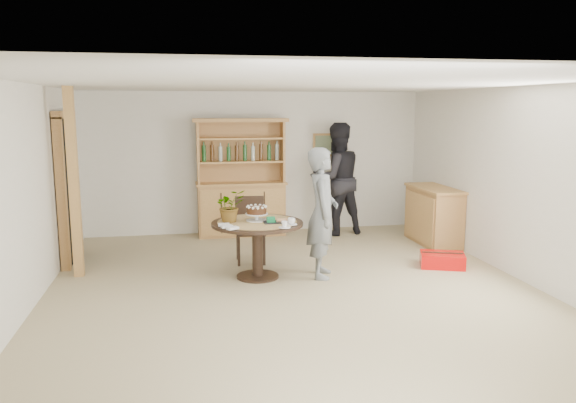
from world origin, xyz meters
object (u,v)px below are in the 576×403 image
(dining_chair, at_px, (250,225))
(hutch, at_px, (241,196))
(teen_boy, at_px, (322,213))
(adult_person, at_px, (336,179))
(red_suitcase, at_px, (442,260))
(sideboard, at_px, (434,215))
(dining_table, at_px, (257,233))

(dining_chair, bearing_deg, hutch, 91.40)
(hutch, bearing_deg, teen_boy, -73.47)
(adult_person, bearing_deg, red_suitcase, 99.90)
(hutch, height_order, adult_person, hutch)
(teen_boy, bearing_deg, adult_person, -5.70)
(red_suitcase, bearing_deg, teen_boy, -156.60)
(adult_person, bearing_deg, sideboard, 132.56)
(dining_chair, height_order, red_suitcase, dining_chair)
(hutch, relative_size, teen_boy, 1.19)
(sideboard, xyz_separation_m, dining_chair, (-3.10, -0.49, 0.06))
(sideboard, bearing_deg, dining_table, -156.99)
(hutch, relative_size, red_suitcase, 2.91)
(hutch, distance_m, dining_chair, 1.74)
(dining_table, bearing_deg, dining_chair, 89.69)
(dining_chair, bearing_deg, adult_person, 44.23)
(hutch, xyz_separation_m, adult_person, (1.66, -0.24, 0.29))
(hutch, distance_m, sideboard, 3.29)
(adult_person, xyz_separation_m, red_suitcase, (0.91, -2.32, -0.88))
(hutch, height_order, teen_boy, hutch)
(dining_chair, distance_m, teen_boy, 1.30)
(dining_table, relative_size, teen_boy, 0.70)
(dining_table, xyz_separation_m, adult_person, (1.72, 2.32, 0.38))
(dining_chair, xyz_separation_m, red_suitcase, (2.62, -0.83, -0.43))
(hutch, distance_m, teen_boy, 2.78)
(teen_boy, bearing_deg, red_suitcase, -72.75)
(hutch, bearing_deg, adult_person, -8.29)
(sideboard, bearing_deg, red_suitcase, -109.70)
(red_suitcase, bearing_deg, hutch, 155.31)
(teen_boy, bearing_deg, hutch, 30.58)
(dining_chair, height_order, teen_boy, teen_boy)
(dining_chair, distance_m, adult_person, 2.31)
(hutch, relative_size, dining_table, 1.70)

